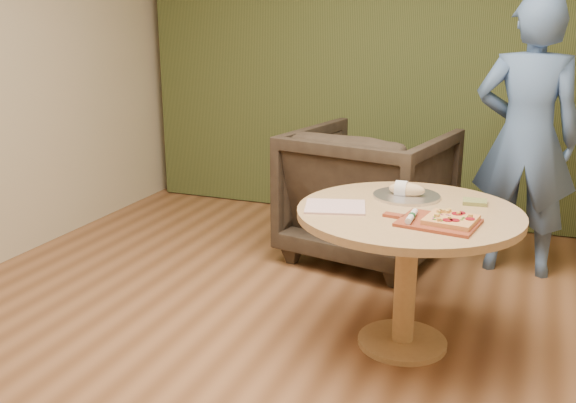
% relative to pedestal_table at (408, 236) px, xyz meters
% --- Properties ---
extents(room_shell, '(5.04, 6.04, 2.84)m').
position_rel_pedestal_table_xyz_m(room_shell, '(-0.38, -0.67, 0.79)').
color(room_shell, '#8E5C38').
rests_on(room_shell, ground).
extents(curtain, '(4.80, 0.14, 2.78)m').
position_rel_pedestal_table_xyz_m(curtain, '(-0.38, 2.23, 0.79)').
color(curtain, '#323D1B').
rests_on(curtain, ground).
extents(pedestal_table, '(1.13, 1.13, 0.75)m').
position_rel_pedestal_table_xyz_m(pedestal_table, '(0.00, 0.00, 0.00)').
color(pedestal_table, tan).
rests_on(pedestal_table, ground).
extents(pizza_paddle, '(0.46, 0.33, 0.01)m').
position_rel_pedestal_table_xyz_m(pizza_paddle, '(0.16, -0.18, 0.15)').
color(pizza_paddle, brown).
rests_on(pizza_paddle, pedestal_table).
extents(flatbread_pizza, '(0.25, 0.25, 0.04)m').
position_rel_pedestal_table_xyz_m(flatbread_pizza, '(0.23, -0.17, 0.17)').
color(flatbread_pizza, '#E8A45A').
rests_on(flatbread_pizza, pizza_paddle).
extents(cutlery_roll, '(0.03, 0.20, 0.03)m').
position_rel_pedestal_table_xyz_m(cutlery_roll, '(0.05, -0.20, 0.17)').
color(cutlery_roll, silver).
rests_on(cutlery_roll, pizza_paddle).
extents(newspaper, '(0.36, 0.32, 0.01)m').
position_rel_pedestal_table_xyz_m(newspaper, '(-0.36, -0.10, 0.15)').
color(newspaper, white).
rests_on(newspaper, pedestal_table).
extents(serving_tray, '(0.36, 0.36, 0.02)m').
position_rel_pedestal_table_xyz_m(serving_tray, '(-0.06, 0.22, 0.15)').
color(serving_tray, silver).
rests_on(serving_tray, pedestal_table).
extents(bread_roll, '(0.19, 0.09, 0.09)m').
position_rel_pedestal_table_xyz_m(bread_roll, '(-0.07, 0.22, 0.18)').
color(bread_roll, '#DCBD86').
rests_on(bread_roll, serving_tray).
extents(green_packet, '(0.13, 0.11, 0.02)m').
position_rel_pedestal_table_xyz_m(green_packet, '(0.29, 0.23, 0.15)').
color(green_packet, '#5E682F').
rests_on(green_packet, pedestal_table).
extents(armchair, '(1.17, 1.12, 1.04)m').
position_rel_pedestal_table_xyz_m(armchair, '(-0.51, 1.21, -0.09)').
color(armchair, black).
rests_on(armchair, ground).
extents(person_standing, '(0.67, 0.44, 1.83)m').
position_rel_pedestal_table_xyz_m(person_standing, '(0.49, 1.32, 0.30)').
color(person_standing, '#4A6A9C').
rests_on(person_standing, ground).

